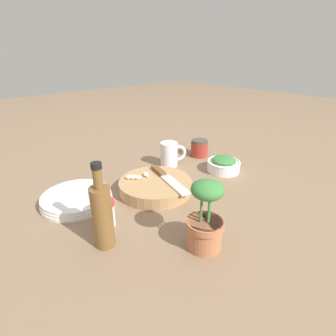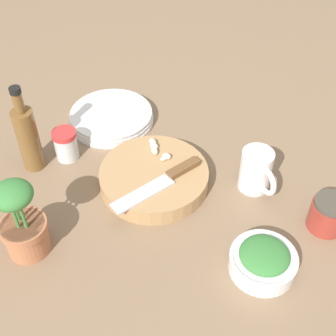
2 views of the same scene
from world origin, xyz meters
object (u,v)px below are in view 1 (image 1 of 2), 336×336
Objects in this scene: honey_jar at (199,148)px; garlic_cloves at (137,176)px; plate_stack at (77,198)px; oil_bottle at (102,215)px; cutting_board at (155,186)px; herb_bowl at (224,164)px; coffee_mug at (170,154)px; chef_knife at (167,177)px; spice_jar at (105,214)px; potted_herb at (205,221)px.

garlic_cloves is at bearing 8.79° from honey_jar.
oil_bottle is at bearing 81.19° from plate_stack.
cutting_board is 0.25m from plate_stack.
cutting_board is at bearing -10.57° from herb_bowl.
coffee_mug is 0.47× the size of oil_bottle.
chef_knife is 2.98× the size of spice_jar.
honey_jar is at bearing -107.51° from herb_bowl.
potted_herb is at bearing 135.60° from oil_bottle.
cutting_board is 1.07× the size of chef_knife.
garlic_cloves is 0.21m from plate_stack.
honey_jar is at bearing -142.11° from chef_knife.
potted_herb is at bearing 30.32° from herb_bowl.
herb_bowl is at bearing -173.38° from chef_knife.
honey_jar is 0.67m from oil_bottle.
chef_knife is 0.27m from herb_bowl.
garlic_cloves is 0.45× the size of potted_herb.
coffee_mug is at bearing -145.85° from cutting_board.
chef_knife is at bearing 22.47° from honey_jar.
honey_jar is (-0.39, -0.06, -0.01)m from garlic_cloves.
garlic_cloves reaches higher than cutting_board.
cutting_board reaches higher than plate_stack.
spice_jar is at bearing -0.33° from herb_bowl.
chef_knife is 2.22× the size of coffee_mug.
garlic_cloves is 0.22m from spice_jar.
potted_herb reaches higher than herb_bowl.
coffee_mug is (-0.41, -0.18, 0.01)m from spice_jar.
spice_jar is 0.61m from honey_jar.
chef_knife is at bearing 135.63° from garlic_cloves.
oil_bottle reaches higher than cutting_board.
garlic_cloves is 0.61× the size of herb_bowl.
herb_bowl is 0.59× the size of oil_bottle.
garlic_cloves is 0.37× the size of plate_stack.
garlic_cloves is 0.36× the size of oil_bottle.
cutting_board is 0.07m from garlic_cloves.
potted_herb is (0.09, 0.29, 0.05)m from cutting_board.
potted_herb is (0.28, 0.42, 0.02)m from coffee_mug.
cutting_board is 1.11× the size of oil_bottle.
cutting_board is 3.20× the size of spice_jar.
spice_jar is at bearing -122.10° from oil_bottle.
chef_knife is 1.04× the size of plate_stack.
spice_jar is (0.53, -0.00, 0.01)m from herb_bowl.
coffee_mug reaches higher than herb_bowl.
herb_bowl is at bearing 162.32° from plate_stack.
chef_knife is 1.04× the size of oil_bottle.
potted_herb reaches higher than garlic_cloves.
plate_stack is 1.23× the size of potted_herb.
garlic_cloves reaches higher than plate_stack.
honey_jar is at bearing -162.03° from cutting_board.
cutting_board is at bearing 153.64° from plate_stack.
honey_jar is (-0.32, -0.13, -0.01)m from chef_knife.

